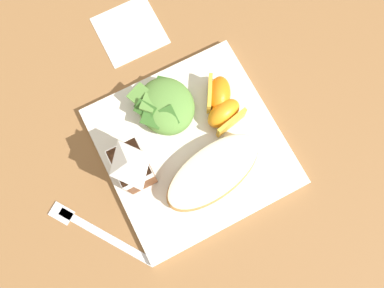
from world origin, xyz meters
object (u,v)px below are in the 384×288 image
at_px(orange_wedge_front, 224,114).
at_px(orange_wedge_middle, 218,94).
at_px(green_salad_pile, 166,106).
at_px(paper_napkin, 128,31).
at_px(white_plate, 192,147).
at_px(milk_carton, 133,169).
at_px(metal_fork, 92,229).
at_px(cheesy_pizza_bread, 213,172).

relative_size(orange_wedge_front, orange_wedge_middle, 0.95).
distance_m(green_salad_pile, orange_wedge_middle, 0.09).
bearing_deg(paper_napkin, white_plate, -179.30).
relative_size(milk_carton, metal_fork, 0.67).
height_order(orange_wedge_middle, metal_fork, orange_wedge_middle).
xyz_separation_m(white_plate, orange_wedge_front, (0.02, -0.07, 0.03)).
bearing_deg(metal_fork, orange_wedge_middle, -70.58).
xyz_separation_m(green_salad_pile, orange_wedge_front, (-0.06, -0.08, -0.00)).
distance_m(cheesy_pizza_bread, milk_carton, 0.12).
xyz_separation_m(orange_wedge_middle, paper_napkin, (0.19, 0.08, -0.03)).
bearing_deg(paper_napkin, green_salad_pile, 177.66).
height_order(white_plate, cheesy_pizza_bread, cheesy_pizza_bread).
bearing_deg(orange_wedge_middle, white_plate, 124.80).
distance_m(green_salad_pile, metal_fork, 0.23).
bearing_deg(milk_carton, orange_wedge_middle, -71.80).
relative_size(green_salad_pile, metal_fork, 0.62).
bearing_deg(paper_napkin, orange_wedge_front, -162.67).
bearing_deg(metal_fork, white_plate, -77.38).
bearing_deg(orange_wedge_front, paper_napkin, 17.33).
distance_m(paper_napkin, metal_fork, 0.35).
distance_m(cheesy_pizza_bread, paper_napkin, 0.30).
bearing_deg(green_salad_pile, metal_fork, 121.81).
height_order(white_plate, orange_wedge_middle, orange_wedge_middle).
height_order(milk_carton, paper_napkin, milk_carton).
bearing_deg(metal_fork, cheesy_pizza_bread, -93.22).
bearing_deg(orange_wedge_front, white_plate, 104.55).
xyz_separation_m(white_plate, milk_carton, (-0.00, 0.10, 0.07)).
distance_m(white_plate, metal_fork, 0.21).
height_order(white_plate, green_salad_pile, green_salad_pile).
bearing_deg(white_plate, milk_carton, 92.55).
distance_m(orange_wedge_front, orange_wedge_middle, 0.04).
height_order(white_plate, metal_fork, white_plate).
bearing_deg(paper_napkin, milk_carton, 159.21).
bearing_deg(orange_wedge_middle, milk_carton, 108.20).
bearing_deg(white_plate, orange_wedge_front, -75.45).
distance_m(orange_wedge_middle, paper_napkin, 0.21).
bearing_deg(paper_napkin, orange_wedge_middle, -157.71).
bearing_deg(orange_wedge_front, milk_carton, 97.56).
bearing_deg(paper_napkin, cheesy_pizza_bread, -178.05).
relative_size(orange_wedge_front, metal_fork, 0.40).
height_order(green_salad_pile, orange_wedge_middle, green_salad_pile).
distance_m(green_salad_pile, orange_wedge_front, 0.10).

